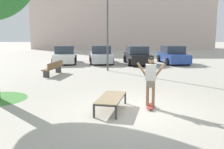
{
  "coord_description": "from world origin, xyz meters",
  "views": [
    {
      "loc": [
        -0.76,
        -9.05,
        2.68
      ],
      "look_at": [
        -0.8,
        1.36,
        1.0
      ],
      "focal_mm": 42.94,
      "sensor_mm": 36.0,
      "label": 1
    }
  ],
  "objects_px": {
    "car_black": "(138,56)",
    "car_blue": "(174,55)",
    "skate_box": "(112,98)",
    "car_silver": "(102,55)",
    "skater": "(152,78)",
    "light_post": "(108,14)",
    "skateboard": "(151,106)",
    "car_white": "(66,55)",
    "park_bench": "(54,68)"
  },
  "relations": [
    {
      "from": "skate_box",
      "to": "car_silver",
      "type": "height_order",
      "value": "car_silver"
    },
    {
      "from": "park_bench",
      "to": "skateboard",
      "type": "bearing_deg",
      "value": -55.72
    },
    {
      "from": "skateboard",
      "to": "skater",
      "type": "height_order",
      "value": "skater"
    },
    {
      "from": "skate_box",
      "to": "skateboard",
      "type": "relative_size",
      "value": 2.45
    },
    {
      "from": "skateboard",
      "to": "car_blue",
      "type": "height_order",
      "value": "car_blue"
    },
    {
      "from": "car_black",
      "to": "park_bench",
      "type": "height_order",
      "value": "car_black"
    },
    {
      "from": "skate_box",
      "to": "car_white",
      "type": "bearing_deg",
      "value": 106.06
    },
    {
      "from": "skate_box",
      "to": "car_black",
      "type": "bearing_deg",
      "value": 80.84
    },
    {
      "from": "skater",
      "to": "car_silver",
      "type": "bearing_deg",
      "value": 99.56
    },
    {
      "from": "car_black",
      "to": "car_blue",
      "type": "xyz_separation_m",
      "value": [
        3.06,
        0.45,
        0.0
      ]
    },
    {
      "from": "skater",
      "to": "car_silver",
      "type": "distance_m",
      "value": 13.88
    },
    {
      "from": "skate_box",
      "to": "skateboard",
      "type": "height_order",
      "value": "skate_box"
    },
    {
      "from": "skate_box",
      "to": "park_bench",
      "type": "bearing_deg",
      "value": 115.5
    },
    {
      "from": "car_white",
      "to": "car_blue",
      "type": "distance_m",
      "value": 9.17
    },
    {
      "from": "car_silver",
      "to": "skater",
      "type": "bearing_deg",
      "value": -80.44
    },
    {
      "from": "car_blue",
      "to": "skater",
      "type": "bearing_deg",
      "value": -105.81
    },
    {
      "from": "skate_box",
      "to": "car_black",
      "type": "xyz_separation_m",
      "value": [
        2.14,
        13.26,
        0.28
      ]
    },
    {
      "from": "car_black",
      "to": "car_blue",
      "type": "relative_size",
      "value": 1.0
    },
    {
      "from": "car_white",
      "to": "light_post",
      "type": "distance_m",
      "value": 6.56
    },
    {
      "from": "car_silver",
      "to": "light_post",
      "type": "bearing_deg",
      "value": -81.77
    },
    {
      "from": "car_silver",
      "to": "light_post",
      "type": "height_order",
      "value": "light_post"
    },
    {
      "from": "car_silver",
      "to": "car_blue",
      "type": "bearing_deg",
      "value": -2.01
    },
    {
      "from": "skateboard",
      "to": "light_post",
      "type": "bearing_deg",
      "value": 100.21
    },
    {
      "from": "skater",
      "to": "car_blue",
      "type": "relative_size",
      "value": 0.39
    },
    {
      "from": "skater",
      "to": "car_silver",
      "type": "xyz_separation_m",
      "value": [
        -2.3,
        13.68,
        -0.38
      ]
    },
    {
      "from": "skateboard",
      "to": "car_black",
      "type": "relative_size",
      "value": 0.19
    },
    {
      "from": "skater",
      "to": "car_blue",
      "type": "distance_m",
      "value": 14.0
    },
    {
      "from": "skateboard",
      "to": "car_white",
      "type": "relative_size",
      "value": 0.19
    },
    {
      "from": "skater",
      "to": "light_post",
      "type": "height_order",
      "value": "light_post"
    },
    {
      "from": "car_black",
      "to": "car_blue",
      "type": "height_order",
      "value": "same"
    },
    {
      "from": "skate_box",
      "to": "car_blue",
      "type": "distance_m",
      "value": 14.66
    },
    {
      "from": "car_silver",
      "to": "car_white",
      "type": "bearing_deg",
      "value": -177.9
    },
    {
      "from": "skater",
      "to": "light_post",
      "type": "relative_size",
      "value": 0.29
    },
    {
      "from": "skate_box",
      "to": "light_post",
      "type": "relative_size",
      "value": 0.35
    },
    {
      "from": "light_post",
      "to": "car_silver",
      "type": "bearing_deg",
      "value": 98.23
    },
    {
      "from": "park_bench",
      "to": "light_post",
      "type": "height_order",
      "value": "light_post"
    },
    {
      "from": "car_white",
      "to": "park_bench",
      "type": "bearing_deg",
      "value": -86.66
    },
    {
      "from": "skate_box",
      "to": "light_post",
      "type": "xyz_separation_m",
      "value": [
        -0.27,
        9.4,
        3.41
      ]
    },
    {
      "from": "skater",
      "to": "car_black",
      "type": "distance_m",
      "value": 13.04
    },
    {
      "from": "park_bench",
      "to": "car_black",
      "type": "bearing_deg",
      "value": 44.67
    },
    {
      "from": "skateboard",
      "to": "car_blue",
      "type": "bearing_deg",
      "value": 74.19
    },
    {
      "from": "car_black",
      "to": "light_post",
      "type": "distance_m",
      "value": 5.52
    },
    {
      "from": "skate_box",
      "to": "car_silver",
      "type": "relative_size",
      "value": 0.46
    },
    {
      "from": "car_blue",
      "to": "light_post",
      "type": "bearing_deg",
      "value": -141.72
    },
    {
      "from": "park_bench",
      "to": "car_white",
      "type": "bearing_deg",
      "value": 93.34
    },
    {
      "from": "car_silver",
      "to": "light_post",
      "type": "xyz_separation_m",
      "value": [
        0.65,
        -4.52,
        3.13
      ]
    },
    {
      "from": "car_silver",
      "to": "light_post",
      "type": "distance_m",
      "value": 5.54
    },
    {
      "from": "skate_box",
      "to": "skater",
      "type": "relative_size",
      "value": 1.19
    },
    {
      "from": "skateboard",
      "to": "car_blue",
      "type": "relative_size",
      "value": 0.19
    },
    {
      "from": "car_black",
      "to": "car_blue",
      "type": "distance_m",
      "value": 3.09
    }
  ]
}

